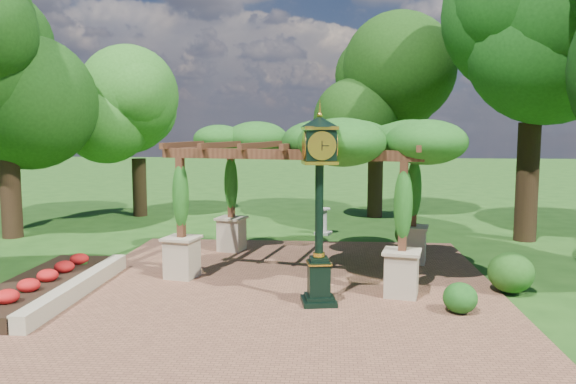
{
  "coord_description": "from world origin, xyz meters",
  "views": [
    {
      "loc": [
        1.08,
        -11.42,
        3.8
      ],
      "look_at": [
        0.0,
        2.5,
        2.2
      ],
      "focal_mm": 35.0,
      "sensor_mm": 36.0,
      "label": 1
    }
  ],
  "objects": [
    {
      "name": "pedestal_clock",
      "position": [
        0.83,
        0.31,
        2.45
      ],
      "size": [
        0.93,
        0.93,
        4.09
      ],
      "rotation": [
        0.0,
        0.0,
        0.17
      ],
      "color": "black",
      "rests_on": "brick_plaza"
    },
    {
      "name": "shrub_front",
      "position": [
        3.72,
        -0.07,
        0.35
      ],
      "size": [
        0.92,
        0.92,
        0.63
      ],
      "primitive_type": "ellipsoid",
      "rotation": [
        0.0,
        0.0,
        0.42
      ],
      "color": "#1A4F16",
      "rests_on": "brick_plaza"
    },
    {
      "name": "border_wall",
      "position": [
        -4.6,
        0.5,
        0.2
      ],
      "size": [
        0.35,
        5.0,
        0.4
      ],
      "primitive_type": "cube",
      "color": "#C6B793",
      "rests_on": "ground"
    },
    {
      "name": "pergola",
      "position": [
        0.35,
        3.21,
        3.27
      ],
      "size": [
        7.02,
        5.2,
        3.98
      ],
      "rotation": [
        0.0,
        0.0,
        -0.21
      ],
      "color": "tan",
      "rests_on": "brick_plaza"
    },
    {
      "name": "tree_east_far",
      "position": [
        7.63,
        7.86,
        7.05
      ],
      "size": [
        5.3,
        5.3,
        10.25
      ],
      "color": "#2F1F12",
      "rests_on": "ground"
    },
    {
      "name": "tree_north",
      "position": [
        2.94,
        12.56,
        5.08
      ],
      "size": [
        4.21,
        4.21,
        7.4
      ],
      "color": "#372516",
      "rests_on": "ground"
    },
    {
      "name": "shrub_back",
      "position": [
        3.57,
        6.18,
        0.47
      ],
      "size": [
        1.25,
        1.25,
        0.87
      ],
      "primitive_type": "ellipsoid",
      "rotation": [
        0.0,
        0.0,
        -0.37
      ],
      "color": "#2F641D",
      "rests_on": "brick_plaza"
    },
    {
      "name": "tree_west_near",
      "position": [
        -9.98,
        7.03,
        5.88
      ],
      "size": [
        4.4,
        4.4,
        8.57
      ],
      "color": "#352115",
      "rests_on": "ground"
    },
    {
      "name": "flower_bed",
      "position": [
        -5.5,
        0.5,
        0.18
      ],
      "size": [
        1.5,
        5.0,
        0.36
      ],
      "primitive_type": "cube",
      "color": "red",
      "rests_on": "ground"
    },
    {
      "name": "tree_west_far",
      "position": [
        -7.18,
        12.09,
        4.4
      ],
      "size": [
        4.02,
        4.02,
        6.41
      ],
      "color": "black",
      "rests_on": "ground"
    },
    {
      "name": "shrub_mid",
      "position": [
        5.21,
        1.49,
        0.5
      ],
      "size": [
        1.33,
        1.33,
        0.93
      ],
      "primitive_type": "ellipsoid",
      "rotation": [
        0.0,
        0.0,
        -0.36
      ],
      "color": "#204D15",
      "rests_on": "brick_plaza"
    },
    {
      "name": "brick_plaza",
      "position": [
        0.0,
        1.0,
        0.02
      ],
      "size": [
        10.0,
        12.0,
        0.04
      ],
      "primitive_type": "cube",
      "color": "brown",
      "rests_on": "ground"
    },
    {
      "name": "sundial",
      "position": [
        0.8,
        8.44,
        0.42
      ],
      "size": [
        0.66,
        0.66,
        0.95
      ],
      "rotation": [
        0.0,
        0.0,
        -0.3
      ],
      "color": "#989990",
      "rests_on": "ground"
    },
    {
      "name": "ground",
      "position": [
        0.0,
        0.0,
        0.0
      ],
      "size": [
        120.0,
        120.0,
        0.0
      ],
      "primitive_type": "plane",
      "color": "#1E4714",
      "rests_on": "ground"
    }
  ]
}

